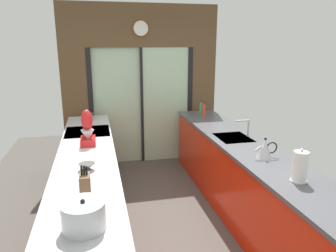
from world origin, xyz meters
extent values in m
cube|color=#4C4742|center=(0.00, 0.60, -0.01)|extent=(5.04, 7.60, 0.02)
cube|color=brown|center=(0.00, 2.40, 2.35)|extent=(2.64, 0.08, 0.70)
cube|color=#B2D1AD|center=(-0.42, 2.42, 1.00)|extent=(0.80, 0.02, 2.00)
cube|color=#B2D1AD|center=(0.42, 2.38, 1.00)|extent=(0.80, 0.02, 2.00)
cube|color=black|center=(-0.86, 2.40, 1.00)|extent=(0.08, 0.10, 2.00)
cube|color=black|center=(0.86, 2.40, 1.00)|extent=(0.08, 0.10, 2.00)
cube|color=black|center=(0.00, 2.40, 1.00)|extent=(0.04, 0.10, 2.00)
cube|color=brown|center=(-1.11, 2.40, 1.00)|extent=(0.42, 0.08, 2.00)
cube|color=brown|center=(1.11, 2.40, 1.00)|extent=(0.42, 0.08, 2.00)
cylinder|color=white|center=(0.00, 2.34, 2.30)|extent=(0.23, 0.03, 0.23)
torus|color=#DB4C23|center=(0.00, 2.34, 2.30)|extent=(0.25, 0.02, 0.25)
cube|color=red|center=(-0.91, -0.33, 0.44)|extent=(0.58, 2.55, 0.88)
cube|color=red|center=(-0.91, 1.88, 0.44)|extent=(0.58, 0.65, 0.88)
cube|color=#BCBCC1|center=(-0.91, 0.30, 0.90)|extent=(0.62, 3.80, 0.04)
cube|color=red|center=(0.91, 0.30, 0.44)|extent=(0.58, 3.80, 0.88)
cube|color=#4C4C51|center=(0.91, 0.30, 0.90)|extent=(0.62, 3.80, 0.04)
cube|color=#B7BABC|center=(0.89, 0.55, 0.90)|extent=(0.40, 0.48, 0.05)
cylinder|color=#B7BABC|center=(1.09, 0.55, 1.03)|extent=(0.02, 0.02, 0.22)
cylinder|color=#B7BABC|center=(1.00, 0.55, 1.13)|extent=(0.18, 0.02, 0.02)
cube|color=#B7BABC|center=(-0.91, 1.25, 0.44)|extent=(0.58, 0.60, 0.88)
cube|color=black|center=(-0.61, 1.25, 0.48)|extent=(0.01, 0.48, 0.28)
cube|color=black|center=(-0.91, 1.25, 0.91)|extent=(0.58, 0.60, 0.03)
cylinder|color=#B7BABC|center=(-0.61, 1.07, 0.80)|extent=(0.02, 0.04, 0.04)
cylinder|color=#B7BABC|center=(-0.61, 1.25, 0.80)|extent=(0.02, 0.04, 0.04)
cylinder|color=#B7BABC|center=(-0.61, 1.43, 0.80)|extent=(0.02, 0.04, 0.04)
cylinder|color=#514C47|center=(-0.89, -0.13, 0.92)|extent=(0.07, 0.07, 0.01)
cone|color=#514C47|center=(-0.89, -0.13, 0.96)|extent=(0.16, 0.16, 0.06)
cylinder|color=#514C47|center=(-0.89, 2.00, 0.92)|extent=(0.07, 0.07, 0.01)
cone|color=#514C47|center=(-0.89, 2.00, 0.96)|extent=(0.16, 0.16, 0.07)
cube|color=brown|center=(-0.89, -0.70, 1.02)|extent=(0.08, 0.14, 0.19)
cylinder|color=black|center=(-0.91, -0.70, 1.15)|extent=(0.02, 0.02, 0.09)
cylinder|color=black|center=(-0.89, -0.70, 1.14)|extent=(0.02, 0.02, 0.08)
cylinder|color=black|center=(-0.87, -0.70, 1.14)|extent=(0.02, 0.02, 0.08)
cube|color=red|center=(-0.89, 0.66, 0.96)|extent=(0.17, 0.26, 0.08)
cube|color=red|center=(-0.89, 0.76, 1.10)|extent=(0.10, 0.08, 0.20)
ellipsoid|color=red|center=(-0.89, 0.65, 1.22)|extent=(0.13, 0.12, 0.24)
cone|color=#B7BABC|center=(-0.89, 0.63, 1.04)|extent=(0.15, 0.15, 0.13)
cylinder|color=#B7BABC|center=(-0.89, -1.12, 1.01)|extent=(0.28, 0.28, 0.17)
cylinder|color=#B7BABC|center=(-0.89, -1.12, 1.10)|extent=(0.29, 0.29, 0.01)
sphere|color=black|center=(-0.89, -1.12, 1.11)|extent=(0.03, 0.03, 0.03)
cone|color=#B7BABC|center=(0.89, -0.21, 1.02)|extent=(0.17, 0.17, 0.20)
sphere|color=black|center=(0.89, -0.21, 1.13)|extent=(0.03, 0.03, 0.03)
cylinder|color=#B7BABC|center=(0.81, -0.21, 1.03)|extent=(0.08, 0.02, 0.07)
torus|color=black|center=(0.97, -0.21, 1.03)|extent=(0.12, 0.01, 0.12)
cylinder|color=#B23D2D|center=(0.89, 1.70, 1.02)|extent=(0.05, 0.05, 0.20)
cylinder|color=#B23D2D|center=(0.89, 1.70, 1.14)|extent=(0.02, 0.02, 0.04)
cylinder|color=black|center=(0.89, 1.70, 1.16)|extent=(0.03, 0.03, 0.01)
cylinder|color=#339E56|center=(0.89, 1.84, 1.01)|extent=(0.05, 0.05, 0.19)
cylinder|color=#339E56|center=(0.89, 1.84, 1.13)|extent=(0.02, 0.02, 0.04)
cylinder|color=black|center=(0.89, 1.84, 1.15)|extent=(0.03, 0.03, 0.01)
cylinder|color=#B7BABC|center=(0.89, -0.80, 0.93)|extent=(0.14, 0.14, 0.01)
cylinder|color=white|center=(0.89, -0.80, 1.06)|extent=(0.12, 0.12, 0.26)
sphere|color=#B7BABC|center=(0.89, -0.80, 1.21)|extent=(0.03, 0.03, 0.03)
camera|label=1|loc=(-0.77, -3.00, 2.08)|focal=33.94mm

